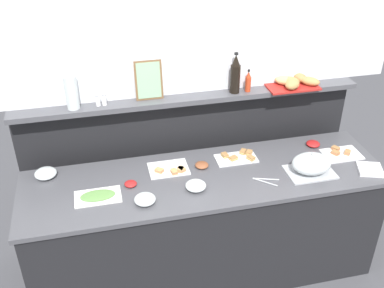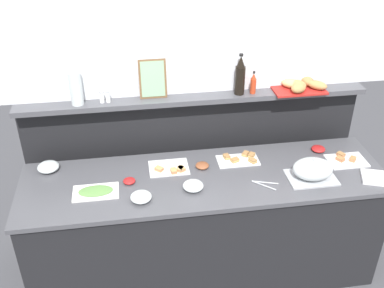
% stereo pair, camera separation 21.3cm
% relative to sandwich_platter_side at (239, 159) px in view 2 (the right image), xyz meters
% --- Properties ---
extents(ground_plane, '(12.00, 12.00, 0.00)m').
position_rel_sandwich_platter_side_xyz_m(ground_plane, '(-0.29, 0.43, -0.94)').
color(ground_plane, '#4C4C51').
extents(buffet_counter, '(2.61, 0.73, 0.93)m').
position_rel_sandwich_platter_side_xyz_m(buffet_counter, '(-0.29, -0.17, -0.48)').
color(buffet_counter, black).
rests_on(buffet_counter, ground_plane).
extents(back_ledge_unit, '(2.65, 0.22, 1.34)m').
position_rel_sandwich_platter_side_xyz_m(back_ledge_unit, '(-0.29, 0.37, -0.24)').
color(back_ledge_unit, black).
rests_on(back_ledge_unit, ground_plane).
extents(upper_wall_panel, '(3.25, 0.08, 1.26)m').
position_rel_sandwich_platter_side_xyz_m(upper_wall_panel, '(-0.29, 0.40, 1.03)').
color(upper_wall_panel, white).
rests_on(upper_wall_panel, back_ledge_unit).
extents(sandwich_platter_side, '(0.31, 0.17, 0.04)m').
position_rel_sandwich_platter_side_xyz_m(sandwich_platter_side, '(0.00, 0.00, 0.00)').
color(sandwich_platter_side, white).
rests_on(sandwich_platter_side, buffet_counter).
extents(sandwich_platter_rear, '(0.29, 0.21, 0.04)m').
position_rel_sandwich_platter_side_xyz_m(sandwich_platter_rear, '(-0.53, -0.04, -0.00)').
color(sandwich_platter_rear, white).
rests_on(sandwich_platter_rear, buffet_counter).
extents(sandwich_platter_front, '(0.28, 0.20, 0.04)m').
position_rel_sandwich_platter_side_xyz_m(sandwich_platter_front, '(0.79, -0.13, -0.00)').
color(sandwich_platter_front, white).
rests_on(sandwich_platter_front, buffet_counter).
extents(cold_cuts_platter, '(0.31, 0.18, 0.02)m').
position_rel_sandwich_platter_side_xyz_m(cold_cuts_platter, '(-1.05, -0.24, -0.00)').
color(cold_cuts_platter, white).
rests_on(cold_cuts_platter, buffet_counter).
extents(serving_cloche, '(0.34, 0.24, 0.17)m').
position_rel_sandwich_platter_side_xyz_m(serving_cloche, '(0.45, -0.30, 0.06)').
color(serving_cloche, '#B7BABF').
rests_on(serving_cloche, buffet_counter).
extents(glass_bowl_large, '(0.14, 0.14, 0.06)m').
position_rel_sandwich_platter_side_xyz_m(glass_bowl_large, '(-0.75, -0.37, 0.01)').
color(glass_bowl_large, silver).
rests_on(glass_bowl_large, buffet_counter).
extents(glass_bowl_medium, '(0.16, 0.16, 0.06)m').
position_rel_sandwich_platter_side_xyz_m(glass_bowl_medium, '(-1.40, 0.08, 0.02)').
color(glass_bowl_medium, silver).
rests_on(glass_bowl_medium, buffet_counter).
extents(glass_bowl_small, '(0.14, 0.14, 0.06)m').
position_rel_sandwich_platter_side_xyz_m(glass_bowl_small, '(-0.40, -0.30, 0.01)').
color(glass_bowl_small, silver).
rests_on(glass_bowl_small, buffet_counter).
extents(condiment_bowl_dark, '(0.10, 0.10, 0.03)m').
position_rel_sandwich_platter_side_xyz_m(condiment_bowl_dark, '(-0.29, -0.05, 0.01)').
color(condiment_bowl_dark, brown).
rests_on(condiment_bowl_dark, buffet_counter).
extents(condiment_bowl_cream, '(0.11, 0.11, 0.04)m').
position_rel_sandwich_platter_side_xyz_m(condiment_bowl_cream, '(0.64, 0.04, 0.01)').
color(condiment_bowl_cream, red).
rests_on(condiment_bowl_cream, buffet_counter).
extents(condiment_bowl_teal, '(0.09, 0.09, 0.03)m').
position_rel_sandwich_platter_side_xyz_m(condiment_bowl_teal, '(-0.83, -0.16, 0.00)').
color(condiment_bowl_teal, red).
rests_on(condiment_bowl_teal, buffet_counter).
extents(serving_tongs, '(0.18, 0.13, 0.01)m').
position_rel_sandwich_platter_side_xyz_m(serving_tongs, '(0.10, -0.32, -0.01)').
color(serving_tongs, '#B7BABF').
rests_on(serving_tongs, buffet_counter).
extents(napkin_stack, '(0.22, 0.22, 0.02)m').
position_rel_sandwich_platter_side_xyz_m(napkin_stack, '(0.88, -0.37, 0.00)').
color(napkin_stack, white).
rests_on(napkin_stack, buffet_counter).
extents(wine_bottle_dark, '(0.08, 0.08, 0.32)m').
position_rel_sandwich_platter_side_xyz_m(wine_bottle_dark, '(0.05, 0.29, 0.54)').
color(wine_bottle_dark, black).
rests_on(wine_bottle_dark, back_ledge_unit).
extents(hot_sauce_bottle, '(0.04, 0.04, 0.18)m').
position_rel_sandwich_platter_side_xyz_m(hot_sauce_bottle, '(0.15, 0.28, 0.48)').
color(hot_sauce_bottle, red).
rests_on(hot_sauce_bottle, back_ledge_unit).
extents(salt_shaker, '(0.03, 0.03, 0.09)m').
position_rel_sandwich_platter_side_xyz_m(salt_shaker, '(-0.98, 0.30, 0.45)').
color(salt_shaker, white).
rests_on(salt_shaker, back_ledge_unit).
extents(pepper_shaker, '(0.03, 0.03, 0.09)m').
position_rel_sandwich_platter_side_xyz_m(pepper_shaker, '(-0.93, 0.30, 0.45)').
color(pepper_shaker, white).
rests_on(pepper_shaker, back_ledge_unit).
extents(bread_basket, '(0.42, 0.29, 0.08)m').
position_rel_sandwich_platter_side_xyz_m(bread_basket, '(0.52, 0.29, 0.44)').
color(bread_basket, '#B2231E').
rests_on(bread_basket, back_ledge_unit).
extents(framed_picture, '(0.20, 0.06, 0.29)m').
position_rel_sandwich_platter_side_xyz_m(framed_picture, '(-0.60, 0.33, 0.55)').
color(framed_picture, brown).
rests_on(framed_picture, back_ledge_unit).
extents(water_carafe, '(0.09, 0.09, 0.25)m').
position_rel_sandwich_platter_side_xyz_m(water_carafe, '(-1.15, 0.30, 0.53)').
color(water_carafe, silver).
rests_on(water_carafe, back_ledge_unit).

